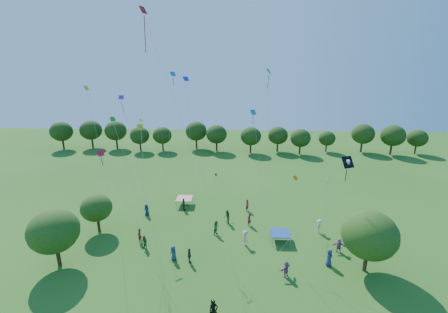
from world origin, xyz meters
TOP-DOWN VIEW (x-y plane):
  - near_tree_west at (-16.46, 11.66)m, footprint 4.76×4.76m
  - near_tree_north at (-15.41, 18.26)m, footprint 3.62×3.62m
  - near_tree_east at (13.87, 12.32)m, footprint 5.15×5.15m
  - treeline at (-1.73, 55.43)m, footprint 88.01×8.77m
  - tent_red_stripe at (-6.28, 25.96)m, footprint 2.20×2.20m
  - tent_blue at (6.28, 17.17)m, footprint 2.20×2.20m
  - man_in_black at (-0.40, 5.46)m, footprint 0.89×0.77m
  - crowd_person_0 at (10.59, 12.97)m, footprint 0.75×1.00m
  - crowd_person_1 at (2.85, 20.55)m, footprint 0.73×0.77m
  - crowd_person_2 at (-8.76, 14.91)m, footprint 0.89×0.77m
  - crowd_person_3 at (2.28, 16.18)m, footprint 0.92×1.28m
  - crowd_person_4 at (-6.11, 24.28)m, footprint 0.55×1.06m
  - crowd_person_5 at (6.02, 11.09)m, footprint 1.50×1.44m
  - crowd_person_6 at (-5.17, 13.11)m, footprint 0.91×0.78m
  - crowd_person_7 at (2.72, 24.48)m, footprint 0.69×0.77m
  - crowd_person_8 at (-1.09, 18.27)m, footprint 0.85×1.00m
  - crowd_person_9 at (11.18, 19.20)m, footprint 1.14×1.18m
  - crowd_person_10 at (-3.46, 12.73)m, footprint 0.71×1.04m
  - crowd_person_11 at (12.32, 15.34)m, footprint 1.55×0.84m
  - crowd_person_12 at (-10.80, 22.55)m, footprint 0.89×0.64m
  - crowd_person_13 at (-9.74, 16.25)m, footprint 0.49×0.68m
  - crowd_person_14 at (0.05, 20.86)m, footprint 0.59×0.96m
  - pirate_kite at (11.49, 13.82)m, footprint 7.05×2.03m
  - red_high_kite at (-5.63, 14.30)m, footprint 7.00×2.13m
  - small_kite_0 at (-1.05, 24.82)m, footprint 3.36×2.90m
  - small_kite_1 at (-8.12, 14.59)m, footprint 0.48×0.81m
  - small_kite_2 at (-10.19, 21.00)m, footprint 0.83×0.73m
  - small_kite_3 at (-7.91, 10.12)m, footprint 2.75×1.08m
  - small_kite_4 at (-4.46, 20.99)m, footprint 1.33×1.85m
  - small_kite_5 at (-11.25, 19.76)m, footprint 1.91×1.87m
  - small_kite_6 at (11.89, 19.91)m, footprint 0.70×0.39m
  - small_kite_7 at (3.20, 17.57)m, footprint 2.46×0.81m
  - small_kite_8 at (-9.20, 9.95)m, footprint 4.19×1.20m
  - small_kite_9 at (8.85, 21.45)m, footprint 3.96×2.09m
  - small_kite_10 at (-14.12, 17.72)m, footprint 3.15×2.91m
  - small_kite_11 at (4.45, 19.09)m, footprint 0.65×1.56m
  - small_kite_12 at (-7.00, 23.85)m, footprint 2.38×0.76m

SIDE VIEW (x-z plane):
  - crowd_person_11 at x=12.32m, z-range 0.00..1.58m
  - crowd_person_2 at x=-8.76m, z-range 0.00..1.59m
  - crowd_person_6 at x=-5.17m, z-range 0.00..1.62m
  - crowd_person_12 at x=-10.80m, z-range 0.00..1.62m
  - crowd_person_10 at x=-3.46m, z-range 0.00..1.63m
  - crowd_person_5 at x=6.02m, z-range 0.00..1.64m
  - crowd_person_13 at x=-9.74m, z-range 0.00..1.69m
  - crowd_person_1 at x=2.85m, z-range 0.00..1.73m
  - crowd_person_9 at x=11.18m, z-range 0.00..1.74m
  - crowd_person_7 at x=2.72m, z-range 0.00..1.75m
  - crowd_person_4 at x=-6.11m, z-range 0.00..1.75m
  - crowd_person_8 at x=-1.09m, z-range 0.00..1.78m
  - crowd_person_3 at x=2.28m, z-range 0.00..1.79m
  - crowd_person_0 at x=10.59m, z-range 0.00..1.81m
  - crowd_person_14 at x=0.05m, z-range 0.00..1.85m
  - man_in_black at x=-0.40m, z-range 0.00..2.01m
  - tent_red_stripe at x=-6.28m, z-range 0.49..1.59m
  - tent_blue at x=6.28m, z-range 0.49..1.59m
  - near_tree_north at x=-15.41m, z-range 0.75..5.52m
  - near_tree_west at x=-16.46m, z-range 0.87..6.90m
  - near_tree_east at x=13.87m, z-range 0.82..7.10m
  - treeline at x=-1.73m, z-range 0.70..7.48m
  - small_kite_0 at x=-1.05m, z-range 2.33..6.17m
  - small_kite_9 at x=8.85m, z-range 3.01..8.00m
  - small_kite_6 at x=11.89m, z-range 2.89..8.33m
  - small_kite_1 at x=-8.12m, z-range 3.41..16.53m
  - small_kite_8 at x=-9.20m, z-range 4.55..15.85m
  - pirate_kite at x=11.49m, z-range 5.57..15.42m
  - small_kite_2 at x=-10.19m, z-range 5.19..16.60m
  - small_kite_3 at x=-7.91m, z-range 4.03..18.11m
  - small_kite_7 at x=3.20m, z-range 5.43..19.12m
  - small_kite_5 at x=-11.25m, z-range 5.53..20.44m
  - small_kite_10 at x=-14.12m, z-range 5.48..21.48m
  - small_kite_4 at x=-4.46m, z-range 6.16..23.02m
  - small_kite_12 at x=-7.00m, z-range 6.57..23.92m
  - small_kite_11 at x=4.45m, z-range 6.64..24.39m
  - red_high_kite at x=-5.63m, z-range 8.04..30.83m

